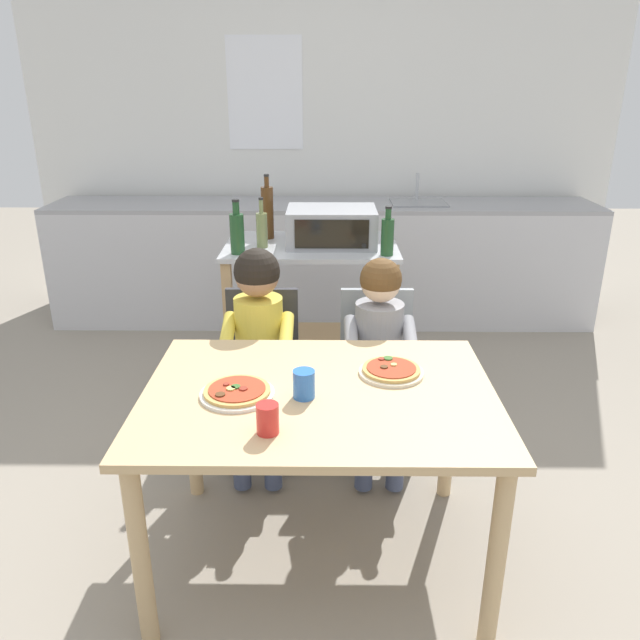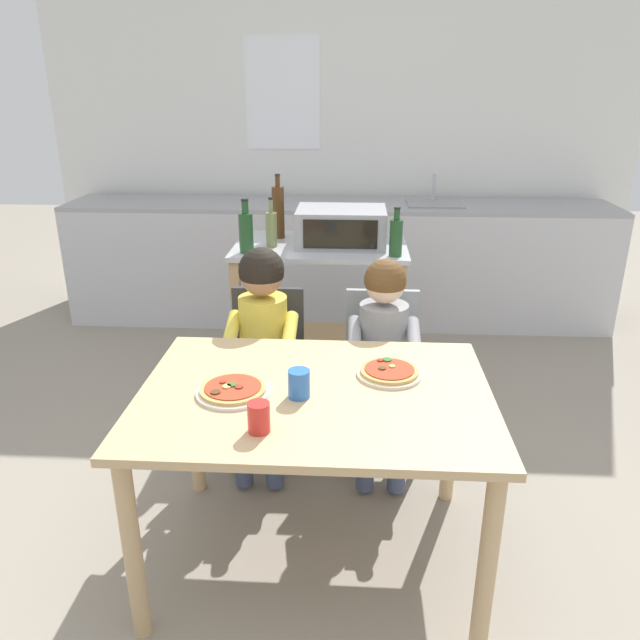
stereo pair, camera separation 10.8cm
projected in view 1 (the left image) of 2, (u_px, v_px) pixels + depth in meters
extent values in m
plane|color=gray|center=(322.00, 406.00, 3.51)|extent=(11.86, 11.86, 0.00)
cube|color=white|center=(323.00, 135.00, 4.74)|extent=(4.46, 0.12, 2.70)
cube|color=white|center=(265.00, 94.00, 4.58)|extent=(0.56, 0.01, 0.80)
cube|color=silver|center=(323.00, 264.00, 4.69)|extent=(4.02, 0.60, 0.87)
cube|color=#9E9EA3|center=(323.00, 205.00, 4.53)|extent=(4.02, 0.60, 0.03)
cube|color=gray|center=(419.00, 204.00, 4.51)|extent=(0.40, 0.33, 0.02)
cylinder|color=#B7BABF|center=(417.00, 187.00, 4.59)|extent=(0.02, 0.02, 0.20)
cube|color=#B7BABF|center=(311.00, 246.00, 3.37)|extent=(0.94, 0.63, 0.02)
cube|color=tan|center=(312.00, 342.00, 3.58)|extent=(0.86, 0.58, 0.02)
cube|color=tan|center=(230.00, 341.00, 3.28)|extent=(0.05, 0.05, 0.87)
cube|color=tan|center=(391.00, 342.00, 3.27)|extent=(0.05, 0.05, 0.87)
cube|color=tan|center=(243.00, 306.00, 3.79)|extent=(0.05, 0.05, 0.87)
cube|color=tan|center=(382.00, 307.00, 3.79)|extent=(0.05, 0.05, 0.87)
cube|color=#999BA0|center=(331.00, 226.00, 3.33)|extent=(0.48, 0.36, 0.20)
cube|color=black|center=(332.00, 234.00, 3.16)|extent=(0.38, 0.01, 0.15)
cylinder|color=black|center=(364.00, 246.00, 3.18)|extent=(0.02, 0.01, 0.02)
cylinder|color=#1E4723|center=(387.00, 237.00, 3.12)|extent=(0.07, 0.07, 0.19)
cylinder|color=#1E4723|center=(388.00, 214.00, 3.08)|extent=(0.03, 0.03, 0.05)
cylinder|color=black|center=(389.00, 207.00, 3.07)|extent=(0.03, 0.03, 0.01)
cylinder|color=olive|center=(262.00, 230.00, 3.27)|extent=(0.06, 0.06, 0.18)
cylinder|color=olive|center=(261.00, 207.00, 3.23)|extent=(0.02, 0.02, 0.07)
cylinder|color=black|center=(261.00, 199.00, 3.21)|extent=(0.02, 0.02, 0.01)
cylinder|color=#4C2D14|center=(267.00, 213.00, 3.44)|extent=(0.07, 0.07, 0.29)
cylinder|color=#4C2D14|center=(267.00, 182.00, 3.38)|extent=(0.03, 0.03, 0.06)
cylinder|color=black|center=(266.00, 175.00, 3.37)|extent=(0.03, 0.03, 0.01)
cylinder|color=#1E4723|center=(237.00, 234.00, 3.15)|extent=(0.07, 0.07, 0.21)
cylinder|color=#1E4723|center=(236.00, 208.00, 3.10)|extent=(0.03, 0.03, 0.06)
cylinder|color=black|center=(236.00, 201.00, 3.08)|extent=(0.04, 0.04, 0.01)
cube|color=tan|center=(319.00, 395.00, 2.15)|extent=(1.23, 0.91, 0.03)
cylinder|color=tan|center=(140.00, 556.00, 1.92)|extent=(0.06, 0.06, 0.69)
cylinder|color=tan|center=(496.00, 558.00, 1.91)|extent=(0.06, 0.06, 0.69)
cylinder|color=tan|center=(192.00, 425.00, 2.65)|extent=(0.06, 0.06, 0.69)
cylinder|color=tan|center=(449.00, 426.00, 2.64)|extent=(0.06, 0.06, 0.69)
cube|color=#333338|center=(261.00, 376.00, 2.88)|extent=(0.36, 0.36, 0.04)
cube|color=#333338|center=(263.00, 326.00, 2.97)|extent=(0.34, 0.03, 0.38)
cylinder|color=#333338|center=(292.00, 434.00, 2.82)|extent=(0.03, 0.03, 0.42)
cylinder|color=#333338|center=(227.00, 433.00, 2.83)|extent=(0.03, 0.03, 0.42)
cylinder|color=#333338|center=(295.00, 402.00, 3.10)|extent=(0.03, 0.03, 0.42)
cylinder|color=#333338|center=(236.00, 402.00, 3.11)|extent=(0.03, 0.03, 0.42)
cube|color=gray|center=(377.00, 377.00, 2.88)|extent=(0.36, 0.36, 0.04)
cube|color=gray|center=(376.00, 326.00, 2.96)|extent=(0.34, 0.03, 0.38)
cylinder|color=gray|center=(411.00, 434.00, 2.82)|extent=(0.03, 0.03, 0.42)
cylinder|color=gray|center=(345.00, 434.00, 2.82)|extent=(0.03, 0.03, 0.42)
cylinder|color=gray|center=(403.00, 403.00, 3.10)|extent=(0.03, 0.03, 0.42)
cylinder|color=gray|center=(344.00, 402.00, 3.10)|extent=(0.03, 0.03, 0.42)
cube|color=#424C6B|center=(273.00, 382.00, 2.74)|extent=(0.10, 0.30, 0.10)
cylinder|color=#424C6B|center=(272.00, 444.00, 2.70)|extent=(0.08, 0.08, 0.44)
cube|color=#424C6B|center=(242.00, 382.00, 2.74)|extent=(0.10, 0.30, 0.10)
cylinder|color=#424C6B|center=(241.00, 444.00, 2.71)|extent=(0.08, 0.08, 0.44)
cylinder|color=yellow|center=(286.00, 336.00, 2.70)|extent=(0.06, 0.26, 0.15)
cylinder|color=yellow|center=(227.00, 335.00, 2.70)|extent=(0.06, 0.26, 0.15)
cylinder|color=yellow|center=(259.00, 334.00, 2.81)|extent=(0.22, 0.22, 0.35)
sphere|color=#A37556|center=(257.00, 275.00, 2.71)|extent=(0.20, 0.20, 0.20)
sphere|color=black|center=(257.00, 271.00, 2.70)|extent=(0.21, 0.21, 0.21)
cube|color=#424C6B|center=(396.00, 383.00, 2.73)|extent=(0.10, 0.30, 0.10)
cylinder|color=#424C6B|center=(396.00, 445.00, 2.70)|extent=(0.08, 0.08, 0.44)
cube|color=#424C6B|center=(364.00, 383.00, 2.73)|extent=(0.10, 0.30, 0.10)
cylinder|color=#424C6B|center=(364.00, 445.00, 2.70)|extent=(0.08, 0.08, 0.44)
cylinder|color=gray|center=(410.00, 339.00, 2.70)|extent=(0.06, 0.26, 0.15)
cylinder|color=gray|center=(351.00, 339.00, 2.70)|extent=(0.06, 0.26, 0.15)
cylinder|color=gray|center=(379.00, 337.00, 2.81)|extent=(0.22, 0.22, 0.32)
sphere|color=beige|center=(381.00, 282.00, 2.71)|extent=(0.18, 0.18, 0.18)
sphere|color=brown|center=(381.00, 279.00, 2.71)|extent=(0.19, 0.19, 0.19)
cylinder|color=white|center=(237.00, 394.00, 2.11)|extent=(0.26, 0.26, 0.01)
cylinder|color=tan|center=(237.00, 391.00, 2.11)|extent=(0.23, 0.23, 0.01)
cylinder|color=#B23D23|center=(237.00, 389.00, 2.11)|extent=(0.20, 0.20, 0.00)
cylinder|color=#563319|center=(220.00, 395.00, 2.06)|extent=(0.03, 0.03, 0.01)
cylinder|color=#386628|center=(236.00, 387.00, 2.11)|extent=(0.03, 0.03, 0.01)
cylinder|color=#DBC666|center=(231.00, 389.00, 2.10)|extent=(0.03, 0.03, 0.01)
cylinder|color=maroon|center=(226.00, 384.00, 2.13)|extent=(0.02, 0.02, 0.01)
cylinder|color=maroon|center=(243.00, 389.00, 2.10)|extent=(0.03, 0.03, 0.01)
cylinder|color=beige|center=(391.00, 372.00, 2.27)|extent=(0.24, 0.24, 0.01)
cylinder|color=tan|center=(391.00, 370.00, 2.27)|extent=(0.21, 0.21, 0.01)
cylinder|color=#B23D23|center=(391.00, 368.00, 2.26)|extent=(0.18, 0.18, 0.00)
cylinder|color=#563319|center=(384.00, 367.00, 2.26)|extent=(0.03, 0.03, 0.01)
cylinder|color=#DBC666|center=(394.00, 365.00, 2.28)|extent=(0.02, 0.02, 0.01)
cylinder|color=maroon|center=(381.00, 359.00, 2.32)|extent=(0.02, 0.02, 0.01)
cylinder|color=#386628|center=(388.00, 358.00, 2.33)|extent=(0.03, 0.03, 0.01)
cylinder|color=blue|center=(304.00, 384.00, 2.09)|extent=(0.08, 0.08, 0.10)
cylinder|color=red|center=(268.00, 419.00, 1.87)|extent=(0.07, 0.07, 0.10)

